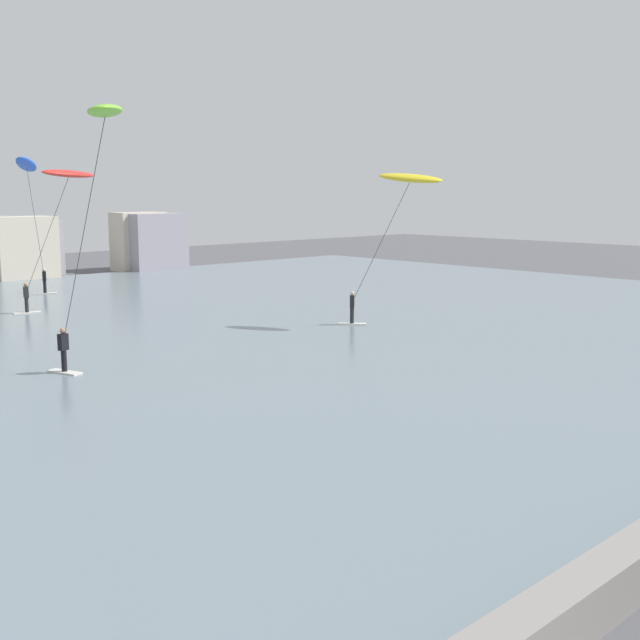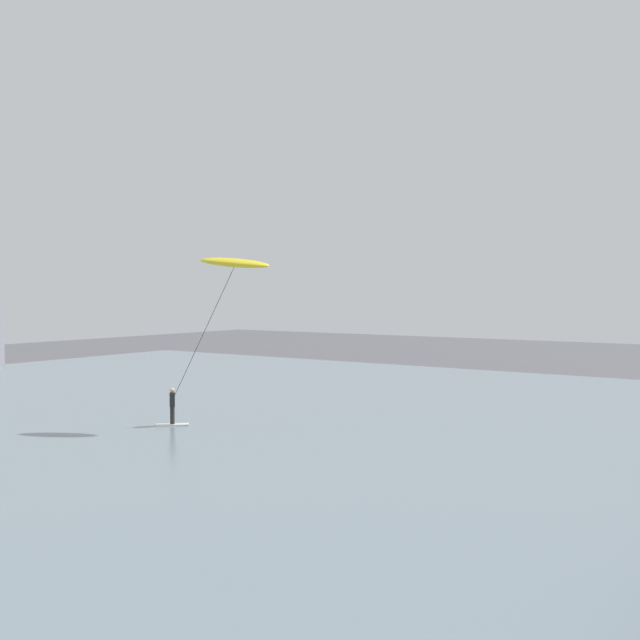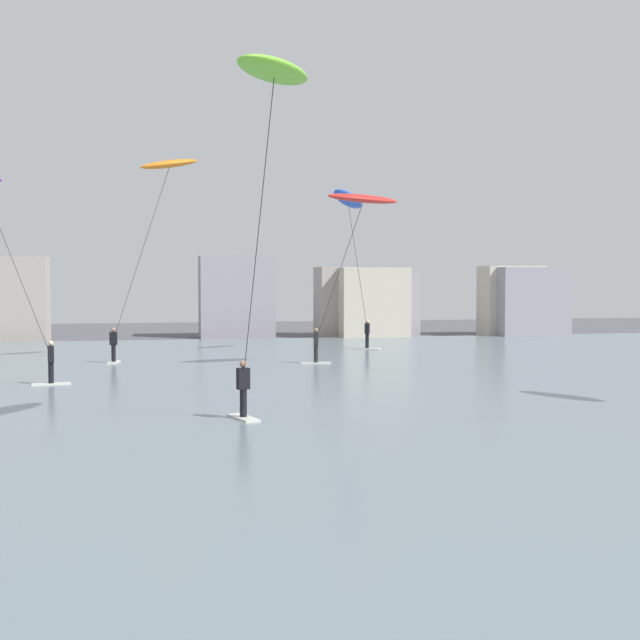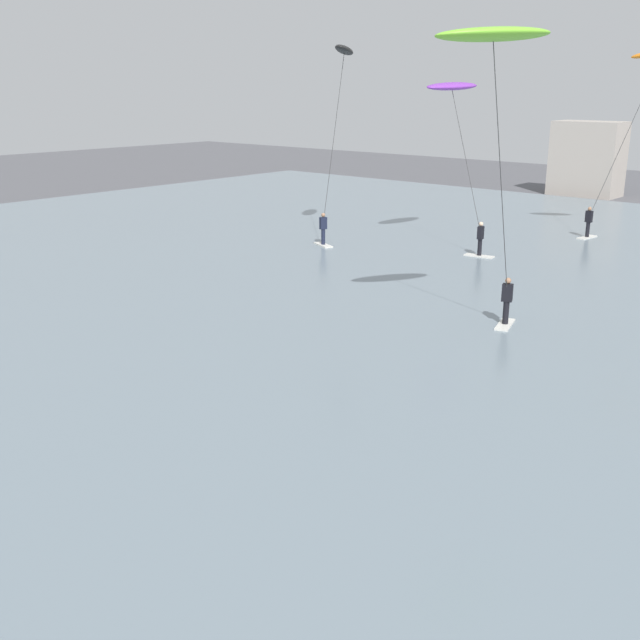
{
  "view_description": "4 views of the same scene",
  "coord_description": "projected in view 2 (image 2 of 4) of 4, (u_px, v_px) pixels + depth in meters",
  "views": [
    {
      "loc": [
        -14.93,
        -0.73,
        6.61
      ],
      "look_at": [
        -0.9,
        14.05,
        3.27
      ],
      "focal_mm": 44.31,
      "sensor_mm": 36.0,
      "label": 1
    },
    {
      "loc": [
        -9.29,
        3.4,
        5.86
      ],
      "look_at": [
        1.53,
        10.71,
        5.38
      ],
      "focal_mm": 39.85,
      "sensor_mm": 36.0,
      "label": 2
    },
    {
      "loc": [
        -5.06,
        1.84,
        4.11
      ],
      "look_at": [
        -2.53,
        14.45,
        3.46
      ],
      "focal_mm": 48.32,
      "sensor_mm": 36.0,
      "label": 3
    },
    {
      "loc": [
        8.98,
        3.3,
        7.81
      ],
      "look_at": [
        -2.47,
        16.43,
        2.47
      ],
      "focal_mm": 42.84,
      "sensor_mm": 36.0,
      "label": 4
    }
  ],
  "objects": [
    {
      "name": "kitesurfer_yellow",
      "position": [
        228.0,
        277.0,
        30.97
      ],
      "size": [
        3.45,
        4.47,
        7.52
      ],
      "color": "silver",
      "rests_on": "water_bay"
    }
  ]
}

